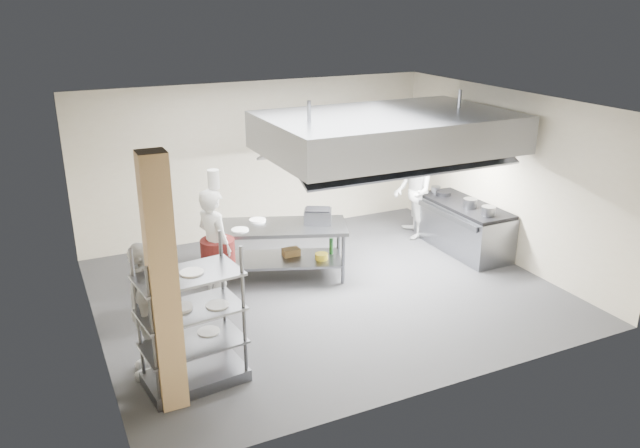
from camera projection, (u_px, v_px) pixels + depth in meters
name	position (u px, v px, depth m)	size (l,w,h in m)	color
floor	(326.00, 291.00, 10.06)	(7.00, 7.00, 0.00)	#303033
ceiling	(327.00, 104.00, 9.04)	(7.00, 7.00, 0.00)	silver
wall_back	(259.00, 159.00, 12.10)	(7.00, 7.00, 0.00)	#BEB297
wall_left	(86.00, 238.00, 8.14)	(6.00, 6.00, 0.00)	#BEB297
wall_right	(505.00, 176.00, 10.97)	(6.00, 6.00, 0.00)	#BEB297
column	(163.00, 286.00, 6.77)	(0.30, 0.30, 3.00)	#E2B273
exhaust_hood	(388.00, 132.00, 10.11)	(4.00, 2.50, 0.60)	gray
hood_strip_a	(338.00, 157.00, 9.86)	(1.60, 0.12, 0.04)	white
hood_strip_b	(432.00, 146.00, 10.58)	(1.60, 0.12, 0.04)	white
wall_shelf	(345.00, 152.00, 12.69)	(1.50, 0.28, 0.04)	gray
island	(280.00, 251.00, 10.46)	(2.20, 0.92, 0.91)	gray
island_worktop	(280.00, 227.00, 10.31)	(2.20, 0.92, 0.06)	gray
island_undershelf	(280.00, 259.00, 10.51)	(2.03, 0.83, 0.04)	slate
pass_rack	(191.00, 317.00, 7.37)	(1.19, 0.69, 1.79)	gray
cooking_range	(463.00, 228.00, 11.59)	(0.80, 2.00, 0.84)	slate
range_top	(465.00, 205.00, 11.44)	(0.78, 1.96, 0.06)	black
chef_head	(215.00, 247.00, 9.37)	(0.67, 0.44, 1.85)	white
chef_line	(413.00, 192.00, 12.08)	(0.88, 0.69, 1.81)	white
chef_plating	(146.00, 309.00, 7.59)	(1.03, 0.43, 1.76)	silver
griddle	(318.00, 216.00, 10.40)	(0.45, 0.35, 0.22)	slate
wicker_basket	(291.00, 252.00, 10.60)	(0.28, 0.19, 0.12)	#8F5F39
stockpot	(470.00, 203.00, 11.17)	(0.25, 0.25, 0.17)	gray
plate_stack	(193.00, 341.00, 7.48)	(0.28, 0.28, 0.05)	white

